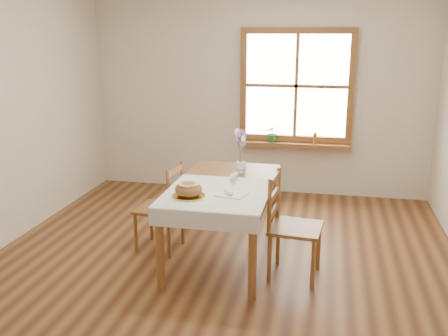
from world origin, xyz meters
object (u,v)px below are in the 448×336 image
(dining_table, at_px, (224,192))
(chair_right, at_px, (296,226))
(bread_plate, at_px, (189,196))
(chair_left, at_px, (159,207))
(flower_vase, at_px, (241,168))

(dining_table, xyz_separation_m, chair_right, (0.70, -0.25, -0.19))
(dining_table, height_order, chair_right, chair_right)
(chair_right, distance_m, bread_plate, 0.98)
(chair_left, relative_size, chair_right, 0.93)
(flower_vase, bearing_deg, bread_plate, -109.25)
(dining_table, bearing_deg, chair_right, -19.60)
(bread_plate, bearing_deg, dining_table, 66.62)
(chair_left, xyz_separation_m, bread_plate, (0.47, -0.54, 0.33))
(chair_right, height_order, bread_plate, chair_right)
(chair_left, bearing_deg, chair_right, 82.66)
(dining_table, xyz_separation_m, bread_plate, (-0.21, -0.48, 0.10))
(bread_plate, height_order, flower_vase, flower_vase)
(dining_table, height_order, chair_left, chair_left)
(flower_vase, bearing_deg, dining_table, -103.71)
(dining_table, bearing_deg, chair_left, 174.62)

